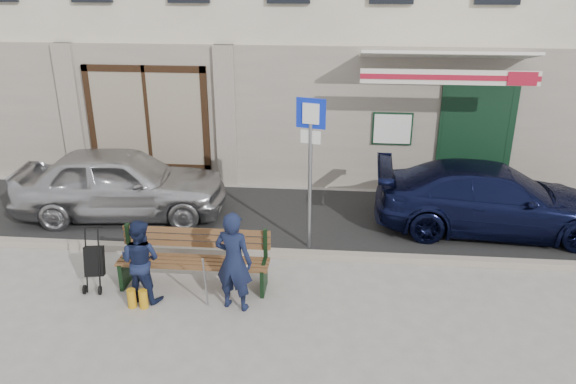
# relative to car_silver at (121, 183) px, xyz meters

# --- Properties ---
(ground) EXTENTS (80.00, 80.00, 0.00)m
(ground) POSITION_rel_car_silver_xyz_m (3.22, -3.00, -0.71)
(ground) COLOR #9E9991
(ground) RESTS_ON ground
(asphalt_lane) EXTENTS (60.00, 3.20, 0.01)m
(asphalt_lane) POSITION_rel_car_silver_xyz_m (3.22, 0.10, -0.71)
(asphalt_lane) COLOR #282828
(asphalt_lane) RESTS_ON ground
(curb) EXTENTS (60.00, 0.18, 0.12)m
(curb) POSITION_rel_car_silver_xyz_m (3.22, -1.50, -0.65)
(curb) COLOR #9E9384
(curb) RESTS_ON ground
(car_silver) EXTENTS (4.33, 2.09, 1.43)m
(car_silver) POSITION_rel_car_silver_xyz_m (0.00, 0.00, 0.00)
(car_silver) COLOR #B7B7BC
(car_silver) RESTS_ON ground
(car_navy) EXTENTS (4.54, 2.03, 1.29)m
(car_navy) POSITION_rel_car_silver_xyz_m (7.32, -0.03, -0.07)
(car_navy) COLOR black
(car_navy) RESTS_ON ground
(parking_sign) EXTENTS (0.50, 0.16, 2.76)m
(parking_sign) POSITION_rel_car_silver_xyz_m (3.87, -1.10, 1.15)
(parking_sign) COLOR gray
(parking_sign) RESTS_ON ground
(bench) EXTENTS (2.40, 1.17, 0.98)m
(bench) POSITION_rel_car_silver_xyz_m (2.07, -2.60, -0.25)
(bench) COLOR brown
(bench) RESTS_ON ground
(man) EXTENTS (0.64, 0.50, 1.56)m
(man) POSITION_rel_car_silver_xyz_m (2.87, -3.12, 0.07)
(man) COLOR #131A35
(man) RESTS_ON ground
(woman) EXTENTS (0.74, 0.64, 1.32)m
(woman) POSITION_rel_car_silver_xyz_m (1.42, -3.01, -0.05)
(woman) COLOR #151D3B
(woman) RESTS_ON ground
(stroller) EXTENTS (0.33, 0.44, 1.02)m
(stroller) POSITION_rel_car_silver_xyz_m (0.57, -2.77, -0.26)
(stroller) COLOR black
(stroller) RESTS_ON ground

